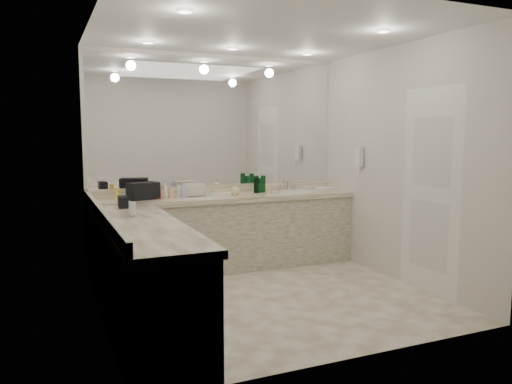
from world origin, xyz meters
name	(u,v)px	position (x,y,z in m)	size (l,w,h in m)	color
floor	(268,297)	(0.00, 0.00, 0.00)	(3.20, 3.20, 0.00)	beige
ceiling	(268,31)	(0.00, 0.00, 2.60)	(3.20, 3.20, 0.00)	white
wall_back	(218,161)	(0.00, 1.50, 1.30)	(3.20, 0.02, 2.60)	beige
wall_left	(97,173)	(-1.60, 0.00, 1.30)	(0.02, 3.00, 2.60)	beige
wall_right	(400,164)	(1.60, 0.00, 1.30)	(0.02, 3.00, 2.60)	beige
vanity_back_base	(226,234)	(0.00, 1.20, 0.42)	(3.20, 0.60, 0.84)	beige
vanity_back_top	(227,198)	(0.00, 1.19, 0.87)	(3.20, 0.64, 0.06)	white
vanity_left_base	(142,279)	(-1.30, -0.30, 0.42)	(0.60, 2.40, 0.84)	beige
vanity_left_top	(142,226)	(-1.29, -0.30, 0.87)	(0.64, 2.42, 0.06)	white
backsplash_back	(219,189)	(0.00, 1.48, 0.95)	(3.20, 0.04, 0.10)	white
backsplash_left	(101,214)	(-1.58, 0.00, 0.95)	(0.04, 3.00, 0.10)	white
mirror_back	(218,122)	(0.00, 1.49, 1.77)	(3.12, 0.01, 1.55)	white
mirror_left	(96,117)	(-1.59, 0.00, 1.77)	(0.01, 2.92, 1.55)	white
sink	(296,192)	(0.95, 1.20, 0.90)	(0.44, 0.44, 0.03)	white
faucet	(289,185)	(0.95, 1.41, 0.97)	(0.24, 0.16, 0.14)	silver
wall_phone	(359,157)	(1.56, 0.70, 1.35)	(0.06, 0.10, 0.24)	white
door	(430,192)	(1.59, -0.50, 1.05)	(0.02, 0.82, 2.10)	white
black_toiletry_bag	(143,191)	(-0.99, 1.19, 0.99)	(0.33, 0.21, 0.19)	black
black_bag_spill	(123,202)	(-1.30, 0.64, 0.95)	(0.09, 0.20, 0.11)	black
cream_cosmetic_case	(194,190)	(-0.38, 1.30, 0.97)	(0.24, 0.15, 0.14)	beige
hand_towel	(326,189)	(1.37, 1.16, 0.92)	(0.24, 0.16, 0.04)	white
lotion_left	(133,210)	(-1.30, 0.06, 0.96)	(0.05, 0.05, 0.12)	white
soap_bottle_a	(164,189)	(-0.74, 1.24, 1.00)	(0.08, 0.08, 0.21)	white
soap_bottle_b	(185,190)	(-0.50, 1.22, 0.99)	(0.08, 0.08, 0.18)	silver
soap_bottle_c	(235,189)	(0.10, 1.16, 0.97)	(0.11, 0.11, 0.15)	#D8C187
green_bottle_0	(256,184)	(0.42, 1.26, 1.01)	(0.06, 0.06, 0.22)	#0C5020
green_bottle_1	(263,184)	(0.53, 1.30, 1.01)	(0.06, 0.06, 0.21)	#0C5020
green_bottle_2	(258,185)	(0.46, 1.30, 0.99)	(0.07, 0.07, 0.18)	#0C5020
amenity_bottle_0	(171,193)	(-0.66, 1.25, 0.95)	(0.06, 0.06, 0.10)	#E0B28C
amenity_bottle_1	(117,194)	(-1.27, 1.26, 0.97)	(0.06, 0.06, 0.14)	#F2D84C
amenity_bottle_2	(161,194)	(-0.79, 1.19, 0.95)	(0.04, 0.04, 0.10)	#E57F66
amenity_bottle_3	(270,188)	(0.55, 1.13, 0.97)	(0.04, 0.04, 0.14)	#E0B28C
amenity_bottle_4	(208,193)	(-0.25, 1.13, 0.94)	(0.05, 0.05, 0.09)	silver
amenity_bottle_5	(157,193)	(-0.84, 1.18, 0.97)	(0.06, 0.06, 0.14)	#E57F66
amenity_bottle_6	(146,195)	(-0.95, 1.24, 0.94)	(0.05, 0.05, 0.09)	#E0B28C
amenity_bottle_7	(179,191)	(-0.58, 1.22, 0.97)	(0.04, 0.04, 0.14)	white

